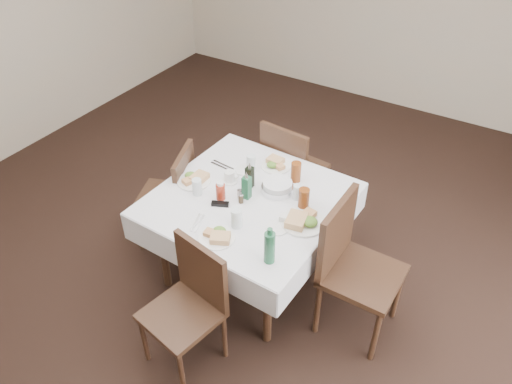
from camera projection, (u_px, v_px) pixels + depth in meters
ground_plane at (232, 277)px, 3.97m from camera, size 7.00×7.00×0.00m
room_shell at (224, 78)px, 2.92m from camera, size 6.04×7.04×2.80m
dining_table at (249, 207)px, 3.60m from camera, size 1.33×1.33×0.76m
chair_north at (290, 166)px, 4.25m from camera, size 0.49×0.49×0.95m
chair_south at (191, 299)px, 3.13m from camera, size 0.50×0.50×0.91m
chair_east at (351, 260)px, 3.30m from camera, size 0.49×0.49×1.03m
chair_west at (174, 192)px, 4.02m from camera, size 0.54×0.54×0.90m
meal_north at (275, 164)px, 3.85m from camera, size 0.23×0.23×0.05m
meal_south at (218, 236)px, 3.21m from camera, size 0.24×0.24×0.05m
meal_east at (303, 221)px, 3.32m from camera, size 0.30×0.30×0.07m
meal_west at (194, 179)px, 3.69m from camera, size 0.25×0.25×0.05m
side_plate_a at (246, 170)px, 3.81m from camera, size 0.16×0.16×0.01m
side_plate_b at (277, 228)px, 3.29m from camera, size 0.15×0.15×0.01m
water_n at (251, 163)px, 3.79m from camera, size 0.07×0.07×0.13m
water_s at (237, 218)px, 3.27m from camera, size 0.07×0.07×0.14m
water_e at (297, 192)px, 3.51m from camera, size 0.06×0.06×0.11m
water_w at (197, 187)px, 3.55m from camera, size 0.07×0.07×0.13m
iced_tea_a at (296, 172)px, 3.67m from camera, size 0.08×0.08×0.16m
iced_tea_b at (304, 199)px, 3.41m from camera, size 0.08×0.08×0.16m
bread_basket at (277, 187)px, 3.59m from camera, size 0.24×0.24×0.08m
oil_cruet_dark at (250, 176)px, 3.60m from camera, size 0.05×0.05×0.21m
oil_cruet_green at (247, 187)px, 3.50m from camera, size 0.05×0.05×0.22m
ketchup_bottle at (221, 191)px, 3.51m from camera, size 0.07×0.07×0.14m
salt_shaker at (239, 194)px, 3.52m from camera, size 0.03×0.03×0.07m
pepper_shaker at (241, 198)px, 3.49m from camera, size 0.03×0.03×0.08m
coffee_mug at (230, 177)px, 3.68m from camera, size 0.12×0.12×0.09m
sunglasses at (220, 204)px, 3.48m from camera, size 0.13×0.09×0.03m
green_bottle at (270, 247)px, 2.99m from camera, size 0.07×0.07×0.26m
sugar_caddy at (287, 219)px, 3.33m from camera, size 0.11×0.07×0.05m
cutlery_n at (296, 170)px, 3.81m from camera, size 0.07×0.17×0.01m
cutlery_s at (198, 223)px, 3.33m from camera, size 0.09×0.18×0.01m
cutlery_e at (293, 228)px, 3.29m from camera, size 0.16×0.05×0.01m
cutlery_w at (222, 166)px, 3.86m from camera, size 0.21×0.07×0.01m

